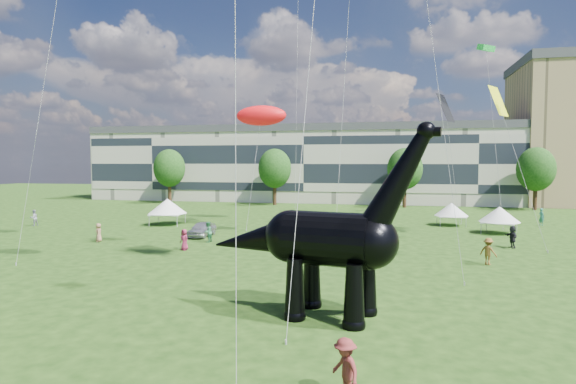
# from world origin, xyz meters

# --- Properties ---
(ground) EXTENTS (220.00, 220.00, 0.00)m
(ground) POSITION_xyz_m (0.00, 0.00, 0.00)
(ground) COLOR #16330C
(ground) RESTS_ON ground
(terrace_row) EXTENTS (78.00, 11.00, 12.00)m
(terrace_row) POSITION_xyz_m (-8.00, 62.00, 6.00)
(terrace_row) COLOR beige
(terrace_row) RESTS_ON ground
(tree_far_left) EXTENTS (5.20, 5.20, 9.44)m
(tree_far_left) POSITION_xyz_m (-30.00, 53.00, 6.29)
(tree_far_left) COLOR #382314
(tree_far_left) RESTS_ON ground
(tree_mid_left) EXTENTS (5.20, 5.20, 9.44)m
(tree_mid_left) POSITION_xyz_m (-12.00, 53.00, 6.29)
(tree_mid_left) COLOR #382314
(tree_mid_left) RESTS_ON ground
(tree_mid_right) EXTENTS (5.20, 5.20, 9.44)m
(tree_mid_right) POSITION_xyz_m (8.00, 53.00, 6.29)
(tree_mid_right) COLOR #382314
(tree_mid_right) RESTS_ON ground
(tree_far_right) EXTENTS (5.20, 5.20, 9.44)m
(tree_far_right) POSITION_xyz_m (26.00, 53.00, 6.29)
(tree_far_right) COLOR #382314
(tree_far_right) RESTS_ON ground
(dinosaur_sculpture) EXTENTS (10.77, 4.04, 8.79)m
(dinosaur_sculpture) POSITION_xyz_m (3.13, 0.16, 3.32)
(dinosaur_sculpture) COLOR black
(dinosaur_sculpture) RESTS_ON ground
(car_silver) EXTENTS (1.65, 4.06, 1.38)m
(car_silver) POSITION_xyz_m (-10.85, 20.30, 0.69)
(car_silver) COLOR silver
(car_silver) RESTS_ON ground
(car_grey) EXTENTS (4.80, 2.96, 1.49)m
(car_grey) POSITION_xyz_m (-2.79, 25.84, 0.75)
(car_grey) COLOR gray
(car_grey) RESTS_ON ground
(car_white) EXTENTS (6.56, 4.43, 1.67)m
(car_white) POSITION_xyz_m (1.52, 22.26, 0.83)
(car_white) COLOR silver
(car_white) RESTS_ON ground
(car_dark) EXTENTS (4.72, 5.91, 1.60)m
(car_dark) POSITION_xyz_m (0.28, 26.50, 0.80)
(car_dark) COLOR #595960
(car_dark) RESTS_ON ground
(gazebo_near) EXTENTS (4.77, 4.77, 2.59)m
(gazebo_near) POSITION_xyz_m (16.21, 28.08, 1.82)
(gazebo_near) COLOR white
(gazebo_near) RESTS_ON ground
(gazebo_far) EXTENTS (3.67, 3.67, 2.45)m
(gazebo_far) POSITION_xyz_m (12.40, 33.13, 1.72)
(gazebo_far) COLOR silver
(gazebo_far) RESTS_ON ground
(gazebo_left) EXTENTS (4.63, 4.63, 2.86)m
(gazebo_left) POSITION_xyz_m (-17.67, 27.23, 2.01)
(gazebo_left) COLOR white
(gazebo_left) RESTS_ON ground
(visitors) EXTENTS (54.05, 43.76, 1.84)m
(visitors) POSITION_xyz_m (0.70, 14.05, 0.88)
(visitors) COLOR brown
(visitors) RESTS_ON ground
(kites) EXTENTS (56.73, 46.30, 22.46)m
(kites) POSITION_xyz_m (-3.27, 17.61, 19.42)
(kites) COLOR #FB1044
(kites) RESTS_ON ground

